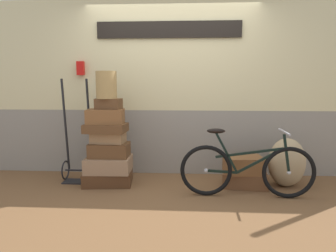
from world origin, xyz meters
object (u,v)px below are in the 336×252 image
object	(u,v)px
wicker_basket	(106,85)
suitcase_5	(106,116)
burlap_sack	(287,162)
suitcase_7	(244,179)
suitcase_8	(243,165)
suitcase_0	(108,177)
suitcase_4	(106,128)
suitcase_2	(109,150)
bicycle	(246,170)
suitcase_6	(109,104)
suitcase_3	(108,137)
suitcase_1	(109,164)
luggage_trolley	(78,156)

from	to	relation	value
wicker_basket	suitcase_5	bearing A→B (deg)	175.78
wicker_basket	burlap_sack	distance (m)	2.61
suitcase_7	suitcase_8	bearing A→B (deg)	-114.28
suitcase_0	suitcase_4	world-z (taller)	suitcase_4
suitcase_2	suitcase_7	world-z (taller)	suitcase_2
wicker_basket	bicycle	world-z (taller)	wicker_basket
suitcase_6	suitcase_3	bearing A→B (deg)	173.73
suitcase_1	wicker_basket	distance (m)	1.07
suitcase_5	wicker_basket	distance (m)	0.42
suitcase_1	suitcase_5	world-z (taller)	suitcase_5
bicycle	burlap_sack	bearing A→B (deg)	35.01
suitcase_1	suitcase_4	distance (m)	0.50
suitcase_7	bicycle	xyz separation A→B (m)	(-0.05, -0.40, 0.24)
suitcase_0	suitcase_5	size ratio (longest dim) A/B	1.34
suitcase_1	suitcase_7	xyz separation A→B (m)	(1.84, 0.03, -0.18)
suitcase_3	luggage_trolley	distance (m)	0.57
suitcase_5	wicker_basket	xyz separation A→B (m)	(0.02, -0.00, 0.42)
suitcase_5	suitcase_4	bearing A→B (deg)	-78.75
suitcase_3	suitcase_7	xyz separation A→B (m)	(1.84, 0.00, -0.55)
wicker_basket	suitcase_1	bearing A→B (deg)	-62.30
suitcase_2	luggage_trolley	xyz separation A→B (m)	(-0.49, 0.14, -0.13)
suitcase_7	suitcase_4	bearing A→B (deg)	-171.83
suitcase_2	suitcase_5	size ratio (longest dim) A/B	1.09
suitcase_3	suitcase_6	bearing A→B (deg)	-7.34
suitcase_6	suitcase_2	bearing A→B (deg)	-88.85
suitcase_1	wicker_basket	size ratio (longest dim) A/B	1.65
suitcase_7	suitcase_8	size ratio (longest dim) A/B	1.19
suitcase_2	suitcase_3	size ratio (longest dim) A/B	1.21
bicycle	luggage_trolley	bearing A→B (deg)	167.20
suitcase_0	suitcase_7	size ratio (longest dim) A/B	1.10
suitcase_4	suitcase_5	distance (m)	0.16
suitcase_1	suitcase_4	size ratio (longest dim) A/B	1.11
luggage_trolley	suitcase_6	bearing A→B (deg)	-13.66
suitcase_5	suitcase_8	bearing A→B (deg)	-5.00
suitcase_5	bicycle	size ratio (longest dim) A/B	0.29
suitcase_6	luggage_trolley	size ratio (longest dim) A/B	0.23
suitcase_3	suitcase_7	size ratio (longest dim) A/B	0.74
suitcase_1	luggage_trolley	size ratio (longest dim) A/B	0.42
suitcase_2	suitcase_8	xyz separation A→B (m)	(1.80, -0.02, -0.17)
suitcase_8	luggage_trolley	bearing A→B (deg)	171.54
suitcase_3	wicker_basket	distance (m)	0.70
suitcase_0	suitcase_1	world-z (taller)	suitcase_1
suitcase_1	luggage_trolley	distance (m)	0.50
suitcase_4	suitcase_6	bearing A→B (deg)	48.67
suitcase_2	suitcase_8	size ratio (longest dim) A/B	1.06
suitcase_7	burlap_sack	distance (m)	0.60
burlap_sack	wicker_basket	bearing A→B (deg)	-178.92
suitcase_6	luggage_trolley	bearing A→B (deg)	172.22
suitcase_2	suitcase_4	xyz separation A→B (m)	(-0.04, -0.02, 0.30)
suitcase_4	suitcase_7	distance (m)	1.98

